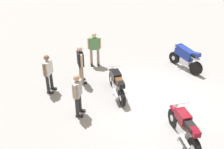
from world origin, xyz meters
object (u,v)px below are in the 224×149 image
motorcycle_maroon_cruiser (184,127)px  motorcycle_black_cruiser (117,84)px  person_in_black_shirt (81,62)px  person_in_green_shirt (94,47)px  motorcycle_blue_sportbike (185,57)px  person_in_white_shirt (48,71)px  person_in_gray_shirt (78,93)px

motorcycle_maroon_cruiser → motorcycle_black_cruiser: bearing=24.7°
motorcycle_black_cruiser → person_in_black_shirt: size_ratio=1.16×
motorcycle_black_cruiser → person_in_green_shirt: size_ratio=1.18×
motorcycle_maroon_cruiser → motorcycle_blue_sportbike: 5.06m
motorcycle_black_cruiser → person_in_white_shirt: size_ratio=1.21×
person_in_green_shirt → person_in_white_shirt: bearing=-41.4°
motorcycle_black_cruiser → person_in_green_shirt: person_in_green_shirt is taller
motorcycle_maroon_cruiser → person_in_white_shirt: 5.60m
person_in_white_shirt → person_in_gray_shirt: bearing=-35.2°
motorcycle_maroon_cruiser → person_in_black_shirt: (4.01, -3.10, 0.45)m
motorcycle_maroon_cruiser → person_in_green_shirt: size_ratio=1.19×
motorcycle_maroon_cruiser → person_in_black_shirt: bearing=31.2°
motorcycle_blue_sportbike → person_in_black_shirt: bearing=72.0°
person_in_black_shirt → person_in_green_shirt: size_ratio=1.02×
person_in_green_shirt → person_in_gray_shirt: size_ratio=1.04×
motorcycle_blue_sportbike → person_in_white_shirt: 6.32m
motorcycle_black_cruiser → person_in_green_shirt: 2.89m
person_in_white_shirt → person_in_gray_shirt: size_ratio=1.01×
motorcycle_black_cruiser → person_in_gray_shirt: bearing=117.5°
motorcycle_blue_sportbike → person_in_green_shirt: 4.30m
motorcycle_black_cruiser → motorcycle_maroon_cruiser: bearing=-156.4°
motorcycle_blue_sportbike → person_in_black_shirt: (4.54, 1.93, 0.38)m
person_in_green_shirt → person_in_gray_shirt: bearing=-11.2°
motorcycle_black_cruiser → person_in_gray_shirt: person_in_gray_shirt is taller
motorcycle_blue_sportbike → person_in_gray_shirt: (4.11, 4.15, 0.32)m
motorcycle_blue_sportbike → person_in_gray_shirt: person_in_gray_shirt is taller
motorcycle_black_cruiser → person_in_gray_shirt: size_ratio=1.23×
person_in_white_shirt → person_in_gray_shirt: person_in_white_shirt is taller
motorcycle_maroon_cruiser → motorcycle_black_cruiser: 3.32m
person_in_black_shirt → person_in_gray_shirt: 2.26m
person_in_black_shirt → person_in_gray_shirt: (-0.42, 2.22, -0.06)m
motorcycle_black_cruiser → motorcycle_blue_sportbike: motorcycle_blue_sportbike is taller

